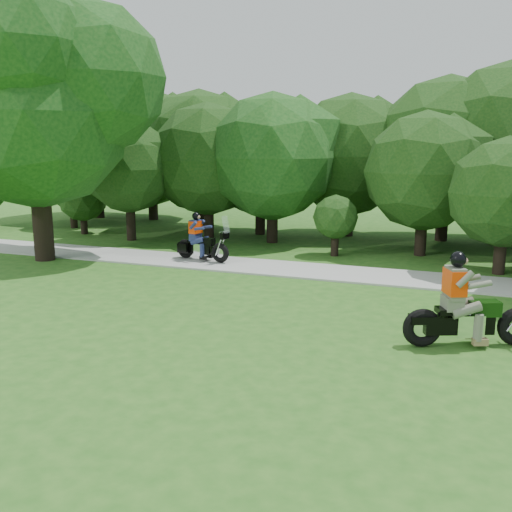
# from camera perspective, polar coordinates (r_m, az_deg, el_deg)

# --- Properties ---
(ground) EXTENTS (100.00, 100.00, 0.00)m
(ground) POSITION_cam_1_polar(r_m,az_deg,el_deg) (10.75, 0.23, -11.01)
(ground) COLOR #275E1A
(ground) RESTS_ON ground
(walkway) EXTENTS (60.00, 2.20, 0.06)m
(walkway) POSITION_cam_1_polar(r_m,az_deg,el_deg) (18.12, 9.16, -1.77)
(walkway) COLOR #A7A7A2
(walkway) RESTS_ON ground
(tree_line) EXTENTS (40.68, 12.23, 7.52)m
(tree_line) POSITION_cam_1_polar(r_m,az_deg,el_deg) (24.40, 14.77, 9.77)
(tree_line) COLOR black
(tree_line) RESTS_ON ground
(big_tree_west) EXTENTS (8.64, 6.56, 9.96)m
(big_tree_west) POSITION_cam_1_polar(r_m,az_deg,el_deg) (21.47, -20.84, 15.06)
(big_tree_west) COLOR black
(big_tree_west) RESTS_ON ground
(chopper_motorcycle) EXTENTS (2.66, 1.50, 1.97)m
(chopper_motorcycle) POSITION_cam_1_polar(r_m,az_deg,el_deg) (12.28, 20.09, -5.26)
(chopper_motorcycle) COLOR black
(chopper_motorcycle) RESTS_ON ground
(touring_motorcycle) EXTENTS (2.18, 0.93, 1.67)m
(touring_motorcycle) POSITION_cam_1_polar(r_m,az_deg,el_deg) (19.84, -5.70, 1.33)
(touring_motorcycle) COLOR black
(touring_motorcycle) RESTS_ON walkway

